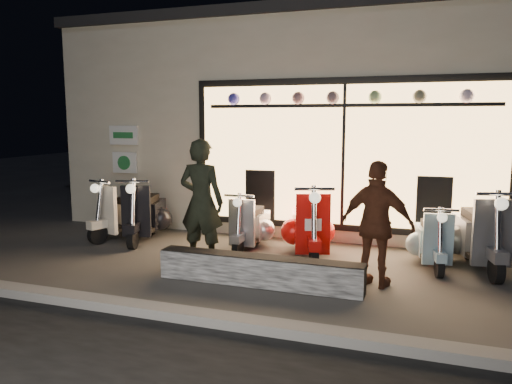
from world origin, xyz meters
TOP-DOWN VIEW (x-y plane):
  - ground at (0.00, 0.00)m, footprint 40.00×40.00m
  - kerb at (0.00, -2.00)m, footprint 40.00×0.25m
  - shop_building at (0.00, 4.98)m, footprint 10.20×6.23m
  - graffiti_barrier at (0.15, -0.65)m, footprint 2.75×0.28m
  - scooter_silver at (-0.62, 1.19)m, footprint 0.44×1.33m
  - scooter_red at (0.41, 1.07)m, footprint 0.85×1.60m
  - scooter_black at (-2.66, 1.18)m, footprint 0.76×1.56m
  - scooter_cream at (-2.98, 1.23)m, footprint 0.79×1.49m
  - scooter_blue at (2.28, 1.12)m, footprint 0.55×1.29m
  - scooter_grey at (2.93, 1.29)m, footprint 0.74×1.65m
  - man at (-1.00, 0.04)m, footprint 0.69×0.45m
  - woman at (1.60, -0.17)m, footprint 1.04×0.62m

SIDE VIEW (x-z plane):
  - ground at x=0.00m, z-range 0.00..0.00m
  - kerb at x=0.00m, z-range 0.00..0.12m
  - graffiti_barrier at x=0.15m, z-range 0.00..0.40m
  - scooter_blue at x=2.28m, z-range -0.09..0.83m
  - scooter_silver at x=-0.62m, z-range -0.09..0.86m
  - scooter_cream at x=-2.98m, z-range -0.11..0.96m
  - scooter_black at x=-2.66m, z-range -0.11..1.00m
  - scooter_red at x=0.41m, z-range -0.11..1.03m
  - scooter_grey at x=2.93m, z-range -0.12..1.05m
  - woman at x=1.60m, z-range 0.00..1.65m
  - man at x=-1.00m, z-range 0.00..1.89m
  - shop_building at x=0.00m, z-range 0.00..4.20m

